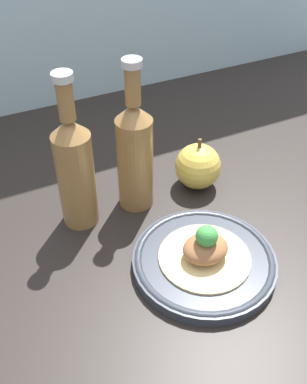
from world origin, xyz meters
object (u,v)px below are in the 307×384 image
at_px(cider_bottle_left, 75,169).
at_px(apple, 198,166).
at_px(cider_bottle_right, 135,153).
at_px(plated_food, 205,250).
at_px(plate, 204,261).

relative_size(cider_bottle_left, apple, 2.66).
relative_size(cider_bottle_right, apple, 2.66).
bearing_deg(plated_food, cider_bottle_left, 126.37).
height_order(plated_food, cider_bottle_left, cider_bottle_left).
height_order(plate, cider_bottle_left, cider_bottle_left).
xyz_separation_m(cider_bottle_right, apple, (0.13, -0.00, -0.07)).
bearing_deg(plate, cider_bottle_right, 99.89).
bearing_deg(plate, cider_bottle_left, 126.37).
distance_m(cider_bottle_right, apple, 0.14).
distance_m(plate, cider_bottle_right, 0.22).
height_order(plate, cider_bottle_right, cider_bottle_right).
bearing_deg(plate, apple, 63.22).
height_order(cider_bottle_left, cider_bottle_right, same).
bearing_deg(cider_bottle_right, plated_food, -80.11).
distance_m(plated_food, cider_bottle_left, 0.25).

